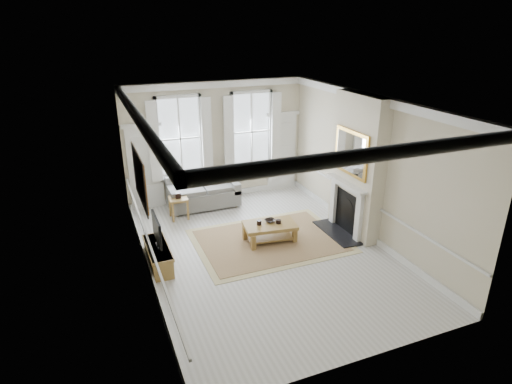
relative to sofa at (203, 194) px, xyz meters
name	(u,v)px	position (x,y,z in m)	size (l,w,h in m)	color
floor	(266,252)	(0.60, -3.11, -0.37)	(7.20, 7.20, 0.00)	#B7B5AD
ceiling	(267,102)	(0.60, -3.11, 3.03)	(7.20, 7.20, 0.00)	white
back_wall	(216,141)	(0.60, 0.49, 1.33)	(5.20, 5.20, 0.00)	beige
left_wall	(141,200)	(-2.00, -3.11, 1.33)	(7.20, 7.20, 0.00)	beige
right_wall	(369,168)	(3.20, -3.11, 1.33)	(7.20, 7.20, 0.00)	beige
window_left	(180,139)	(-0.45, 0.44, 1.53)	(1.26, 0.20, 2.20)	#B2BCC6
window_right	(251,132)	(1.65, 0.44, 1.53)	(1.26, 0.20, 2.20)	#B2BCC6
door_left	(145,169)	(-1.45, 0.45, 0.78)	(0.90, 0.08, 2.30)	silver
door_right	(282,153)	(2.65, 0.45, 0.78)	(0.90, 0.08, 2.30)	silver
painting	(139,178)	(-1.96, -2.81, 1.68)	(0.05, 1.66, 1.06)	#C07221
chimney_breast	(357,166)	(3.02, -2.91, 1.33)	(0.35, 1.70, 3.38)	beige
hearth	(337,233)	(2.60, -2.91, -0.34)	(0.55, 1.50, 0.05)	black
fireplace	(346,205)	(2.80, -2.91, 0.37)	(0.21, 1.45, 1.33)	silver
mirror	(351,153)	(2.81, -2.91, 1.68)	(0.06, 1.26, 1.06)	gold
sofa	(203,194)	(0.00, 0.00, 0.00)	(1.94, 0.94, 0.88)	slate
side_table	(178,202)	(-0.81, -0.55, 0.10)	(0.50, 0.50, 0.58)	olive
rug	(270,241)	(0.90, -2.64, -0.35)	(3.50, 2.60, 0.02)	#91714B
coffee_table	(270,227)	(0.90, -2.64, 0.01)	(1.30, 0.86, 0.45)	olive
ceramic_pot_a	(259,223)	(0.65, -2.59, 0.14)	(0.11, 0.11, 0.11)	black
ceramic_pot_b	(278,222)	(1.10, -2.69, 0.13)	(0.12, 0.12, 0.09)	black
bowl	(270,221)	(0.95, -2.54, 0.12)	(0.25, 0.25, 0.06)	black
tv_stand	(158,256)	(-1.74, -2.77, -0.14)	(0.41, 1.29, 0.46)	olive
tv	(157,230)	(-1.72, -2.77, 0.49)	(0.08, 0.90, 0.68)	black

